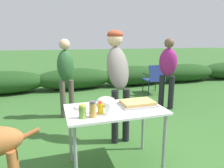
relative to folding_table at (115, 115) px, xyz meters
The scene contains 15 objects.
ground_plane 0.66m from the folding_table, ahead, with size 60.00×60.00×0.00m, color #336028.
shrub_hedge 4.11m from the folding_table, 90.00° to the left, with size 14.40×0.90×0.64m.
folding_table is the anchor object (origin of this frame).
food_tray 0.31m from the folding_table, ahead, with size 0.43×0.30×0.06m.
plate_stack 0.36m from the folding_table, 159.00° to the left, with size 0.23×0.23×0.03m, color white.
mixing_bowl 0.21m from the folding_table, 112.96° to the left, with size 0.23×0.23×0.10m, color #ADBC99.
paper_cup_stack 0.24m from the folding_table, 128.46° to the right, with size 0.08×0.08×0.13m, color white.
spice_jar 0.38m from the folding_table, 148.19° to the right, with size 0.07×0.07×0.17m.
mustard_bottle 0.25m from the folding_table, 154.40° to the right, with size 0.06×0.06×0.14m.
ketchup_bottle 0.31m from the folding_table, 164.07° to the right, with size 0.06×0.06×0.14m.
relish_jar 0.46m from the folding_table, 156.16° to the right, with size 0.07×0.07×0.14m.
standing_person_in_red_jacket 0.83m from the folding_table, 69.16° to the left, with size 0.34×0.47×1.64m.
standing_person_in_olive_jacket 1.88m from the folding_table, 102.52° to the left, with size 0.38×0.32×1.52m.
standing_person_with_beanie 2.44m from the folding_table, 44.29° to the left, with size 0.47×0.45×1.53m.
camp_chair_green_behind_table 3.52m from the folding_table, 54.01° to the left, with size 0.50×0.61×0.83m.
Camera 1 is at (-0.66, -2.04, 1.50)m, focal length 32.00 mm.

